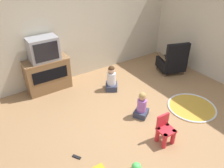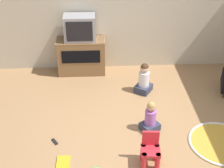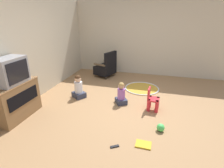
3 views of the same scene
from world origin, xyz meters
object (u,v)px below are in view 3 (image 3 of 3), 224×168
object	(u,v)px
black_armchair	(106,67)
yellow_kid_chair	(152,101)
child_watching_left	(121,94)
child_watching_center	(78,88)
remote_control	(115,146)
toy_ball	(161,128)
book	(143,144)
television	(10,71)
tv_cabinet	(16,100)

from	to	relation	value
black_armchair	yellow_kid_chair	size ratio (longest dim) A/B	1.71
child_watching_left	child_watching_center	world-z (taller)	child_watching_center
remote_control	toy_ball	bearing A→B (deg)	-170.83
toy_ball	yellow_kid_chair	bearing A→B (deg)	14.78
book	remote_control	xyz separation A→B (m)	(-0.17, 0.46, -0.00)
television	toy_ball	bearing A→B (deg)	-84.52
remote_control	yellow_kid_chair	bearing A→B (deg)	-142.53
tv_cabinet	television	xyz separation A→B (m)	(0.00, -0.01, 0.64)
child_watching_left	toy_ball	xyz separation A→B (m)	(-0.91, -0.97, -0.17)
child_watching_center	black_armchair	bearing A→B (deg)	-62.88
child_watching_left	remote_control	world-z (taller)	child_watching_left
remote_control	tv_cabinet	bearing A→B (deg)	-42.01
toy_ball	book	bearing A→B (deg)	150.54
child_watching_left	child_watching_center	bearing A→B (deg)	56.67
yellow_kid_chair	child_watching_left	xyz separation A→B (m)	(0.12, 0.76, 0.02)
black_armchair	child_watching_left	xyz separation A→B (m)	(-1.88, -0.97, -0.10)
television	child_watching_left	bearing A→B (deg)	-59.08
child_watching_left	book	xyz separation A→B (m)	(-1.39, -0.70, -0.23)
television	yellow_kid_chair	size ratio (longest dim) A/B	1.21
child_watching_center	book	world-z (taller)	child_watching_center
television	child_watching_left	distance (m)	2.46
book	child_watching_left	bearing A→B (deg)	-62.17
child_watching_center	toy_ball	xyz separation A→B (m)	(-0.96, -2.14, -0.19)
black_armchair	yellow_kid_chair	world-z (taller)	black_armchair
toy_ball	book	world-z (taller)	toy_ball
television	toy_ball	size ratio (longest dim) A/B	4.23
child_watching_left	yellow_kid_chair	bearing A→B (deg)	-129.66
yellow_kid_chair	toy_ball	world-z (taller)	yellow_kid_chair
television	toy_ball	xyz separation A→B (m)	(0.28, -2.96, -0.97)
book	child_watching_center	bearing A→B (deg)	-36.45
yellow_kid_chair	toy_ball	xyz separation A→B (m)	(-0.79, -0.21, -0.15)
child_watching_center	child_watching_left	bearing A→B (deg)	-148.92
child_watching_center	remote_control	world-z (taller)	child_watching_center
child_watching_center	remote_control	xyz separation A→B (m)	(-1.61, -1.41, -0.26)
child_watching_center	book	bearing A→B (deg)	175.96
yellow_kid_chair	remote_control	world-z (taller)	yellow_kid_chair
black_armchair	tv_cabinet	bearing A→B (deg)	0.30
tv_cabinet	remote_control	size ratio (longest dim) A/B	6.81
child_watching_left	toy_ball	world-z (taller)	child_watching_left
tv_cabinet	child_watching_left	world-z (taller)	tv_cabinet
tv_cabinet	toy_ball	world-z (taller)	tv_cabinet
television	remote_control	bearing A→B (deg)	-99.41
black_armchair	book	world-z (taller)	black_armchair
book	remote_control	world-z (taller)	book
toy_ball	book	distance (m)	0.56
black_armchair	remote_control	size ratio (longest dim) A/B	6.04
remote_control	television	bearing A→B (deg)	-42.06
tv_cabinet	black_armchair	xyz separation A→B (m)	(3.07, -1.04, -0.06)
child_watching_left	toy_ball	bearing A→B (deg)	-164.00
television	book	world-z (taller)	television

